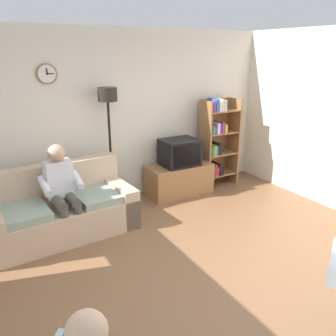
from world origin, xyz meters
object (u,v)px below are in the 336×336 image
(couch, at_px, (61,212))
(person_on_couch, at_px, (62,187))
(tv_stand, at_px, (179,179))
(bookshelf, at_px, (217,140))
(floor_lamp, at_px, (109,115))
(tv, at_px, (180,152))

(couch, relative_size, person_on_couch, 1.58)
(tv_stand, bearing_deg, person_on_couch, -165.16)
(bookshelf, relative_size, floor_lamp, 0.85)
(bookshelf, bearing_deg, tv, -173.66)
(tv_stand, height_order, bookshelf, bookshelf)
(tv, bearing_deg, couch, -168.81)
(floor_lamp, bearing_deg, person_on_couch, -144.52)
(couch, distance_m, tv_stand, 2.15)
(couch, bearing_deg, tv, 11.19)
(floor_lamp, bearing_deg, bookshelf, -0.88)
(couch, bearing_deg, bookshelf, 9.83)
(tv, height_order, bookshelf, bookshelf)
(person_on_couch, bearing_deg, bookshelf, 11.99)
(tv, height_order, person_on_couch, person_on_couch)
(person_on_couch, bearing_deg, tv_stand, 14.84)
(bookshelf, xyz_separation_m, person_on_couch, (-2.91, -0.62, -0.12))
(couch, xyz_separation_m, tv_stand, (2.10, 0.44, -0.05))
(tv_stand, bearing_deg, couch, -168.17)
(tv, distance_m, bookshelf, 0.84)
(bookshelf, height_order, person_on_couch, bookshelf)
(bookshelf, bearing_deg, couch, -170.17)
(couch, height_order, person_on_couch, person_on_couch)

